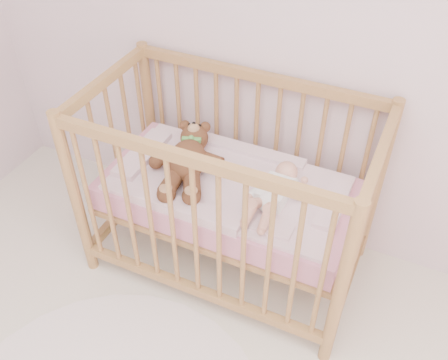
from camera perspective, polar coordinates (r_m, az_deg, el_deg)
The scene contains 6 objects.
wall_back at distance 2.23m, azimuth 14.38°, elevation 18.81°, with size 4.00×0.02×2.70m, color beige.
crib at distance 2.44m, azimuth 0.49°, elevation -1.42°, with size 1.36×0.76×1.00m, color #AE8A4A, non-canonical shape.
mattress at distance 2.45m, azimuth 0.49°, elevation -1.68°, with size 1.22×0.62×0.13m, color pink.
blanket at distance 2.40m, azimuth 0.50°, elevation -0.37°, with size 1.10×0.58×0.06m, color pink, non-canonical shape.
baby at distance 2.28m, azimuth 5.83°, elevation -0.92°, with size 0.23×0.48×0.12m, color white, non-canonical shape.
teddy_bear at distance 2.41m, azimuth -4.21°, elevation 2.23°, with size 0.40×0.57×0.16m, color brown, non-canonical shape.
Camera 1 is at (0.36, -0.05, 2.15)m, focal length 40.00 mm.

